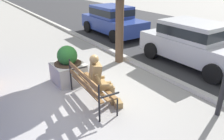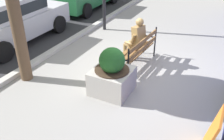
{
  "view_description": "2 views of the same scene",
  "coord_description": "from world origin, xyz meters",
  "px_view_note": "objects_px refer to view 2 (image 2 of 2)",
  "views": [
    {
      "loc": [
        4.59,
        -2.1,
        3.08
      ],
      "look_at": [
        0.23,
        0.89,
        0.75
      ],
      "focal_mm": 34.78,
      "sensor_mm": 36.0,
      "label": 1
    },
    {
      "loc": [
        -5.84,
        -2.1,
        3.56
      ],
      "look_at": [
        -1.22,
        0.25,
        0.6
      ],
      "focal_mm": 40.86,
      "sensor_mm": 36.0,
      "label": 2
    }
  ],
  "objects_px": {
    "park_bench": "(138,49)",
    "leaning_signboard": "(211,134)",
    "bronze_statue_seated": "(135,41)",
    "parked_car_silver": "(11,18)",
    "concrete_planter": "(112,75)"
  },
  "relations": [
    {
      "from": "parked_car_silver",
      "to": "leaning_signboard",
      "type": "distance_m",
      "value": 7.16
    },
    {
      "from": "concrete_planter",
      "to": "leaning_signboard",
      "type": "relative_size",
      "value": 1.29
    },
    {
      "from": "concrete_planter",
      "to": "leaning_signboard",
      "type": "distance_m",
      "value": 2.58
    },
    {
      "from": "leaning_signboard",
      "to": "parked_car_silver",
      "type": "bearing_deg",
      "value": 72.28
    },
    {
      "from": "concrete_planter",
      "to": "parked_car_silver",
      "type": "distance_m",
      "value": 4.59
    },
    {
      "from": "parked_car_silver",
      "to": "bronze_statue_seated",
      "type": "bearing_deg",
      "value": -83.42
    },
    {
      "from": "park_bench",
      "to": "bronze_statue_seated",
      "type": "distance_m",
      "value": 0.36
    },
    {
      "from": "park_bench",
      "to": "concrete_planter",
      "type": "xyz_separation_m",
      "value": [
        -1.44,
        0.07,
        -0.07
      ]
    },
    {
      "from": "park_bench",
      "to": "leaning_signboard",
      "type": "relative_size",
      "value": 2.03
    },
    {
      "from": "bronze_statue_seated",
      "to": "parked_car_silver",
      "type": "distance_m",
      "value": 4.31
    },
    {
      "from": "concrete_planter",
      "to": "leaning_signboard",
      "type": "xyz_separation_m",
      "value": [
        -0.96,
        -2.4,
        -0.03
      ]
    },
    {
      "from": "park_bench",
      "to": "bronze_statue_seated",
      "type": "height_order",
      "value": "bronze_statue_seated"
    },
    {
      "from": "bronze_statue_seated",
      "to": "leaning_signboard",
      "type": "xyz_separation_m",
      "value": [
        -2.67,
        -2.53,
        -0.22
      ]
    },
    {
      "from": "parked_car_silver",
      "to": "leaning_signboard",
      "type": "bearing_deg",
      "value": -107.72
    },
    {
      "from": "parked_car_silver",
      "to": "leaning_signboard",
      "type": "xyz_separation_m",
      "value": [
        -2.18,
        -6.81,
        -0.39
      ]
    }
  ]
}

